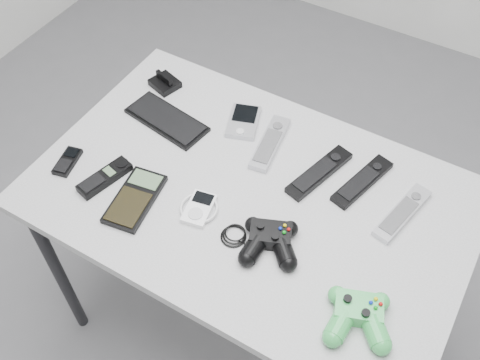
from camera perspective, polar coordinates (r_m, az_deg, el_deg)
The scene contains 15 objects.
floor at distance 2.08m, azimuth 0.74°, elevation -11.24°, with size 3.50×3.50×0.00m, color slate.
desk at distance 1.46m, azimuth 1.11°, elevation -2.86°, with size 1.09×0.70×0.73m.
pda_keyboard at distance 1.58m, azimuth -7.45°, elevation 6.11°, with size 0.24×0.10×0.01m, color black.
dock_bracket at distance 1.68m, azimuth -7.68°, elevation 9.97°, with size 0.08×0.07×0.04m, color black.
pda at distance 1.56m, azimuth 0.35°, elevation 5.99°, with size 0.08×0.12×0.02m, color #B2B2B9.
remote_silver_a at distance 1.51m, azimuth 3.07°, elevation 3.79°, with size 0.05×0.20×0.02m, color #B2B2B9.
remote_black_a at distance 1.45m, azimuth 8.06°, elevation 0.79°, with size 0.05×0.21×0.02m, color black.
remote_black_b at distance 1.45m, azimuth 12.32°, elevation -0.11°, with size 0.05×0.20×0.02m, color black.
remote_silver_b at distance 1.42m, azimuth 16.17°, elevation -3.20°, with size 0.05×0.20×0.02m, color silver.
mobile_phone at distance 1.53m, azimuth -17.13°, elevation 1.83°, with size 0.04×0.09×0.02m, color black.
cordless_handset at distance 1.47m, azimuth -13.59°, elevation 0.27°, with size 0.05×0.15×0.02m, color black.
calculator at distance 1.41m, azimuth -10.63°, elevation -1.87°, with size 0.09×0.18×0.02m, color black.
mp3_player at distance 1.37m, azimuth -4.18°, elevation -2.87°, with size 0.09×0.10×0.02m, color white.
controller_black at distance 1.30m, azimuth 3.06°, elevation -6.05°, with size 0.23×0.14×0.05m, color black, non-canonical shape.
controller_green at distance 1.23m, azimuth 11.93°, elevation -13.24°, with size 0.14×0.15×0.05m, color green, non-canonical shape.
Camera 1 is at (0.47, -0.85, 1.84)m, focal length 42.00 mm.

